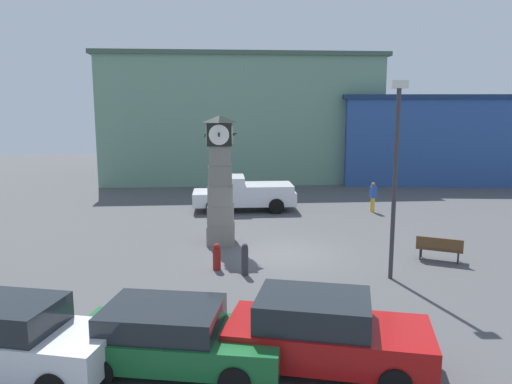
% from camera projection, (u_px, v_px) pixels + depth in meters
% --- Properties ---
extents(ground_plane, '(81.17, 81.17, 0.00)m').
position_uv_depth(ground_plane, '(282.00, 253.00, 18.97)').
color(ground_plane, '#4C4C4F').
extents(clock_tower, '(1.30, 1.34, 5.18)m').
position_uv_depth(clock_tower, '(220.00, 184.00, 19.99)').
color(clock_tower, slate).
rests_on(clock_tower, ground_plane).
extents(bollard_near_tower, '(0.23, 0.23, 1.08)m').
position_uv_depth(bollard_near_tower, '(245.00, 259.00, 16.46)').
color(bollard_near_tower, '#333338').
rests_on(bollard_near_tower, ground_plane).
extents(bollard_mid_row, '(0.27, 0.27, 0.93)m').
position_uv_depth(bollard_mid_row, '(217.00, 256.00, 17.01)').
color(bollard_mid_row, maroon).
rests_on(bollard_mid_row, ground_plane).
extents(car_navy_sedan, '(4.24, 2.46, 1.59)m').
position_uv_depth(car_navy_sedan, '(16.00, 338.00, 10.29)').
color(car_navy_sedan, silver).
rests_on(car_navy_sedan, ground_plane).
extents(car_near_tower, '(4.64, 2.55, 1.38)m').
position_uv_depth(car_near_tower, '(174.00, 336.00, 10.59)').
color(car_near_tower, '#19602D').
rests_on(car_near_tower, ground_plane).
extents(car_by_building, '(4.57, 2.72, 1.60)m').
position_uv_depth(car_by_building, '(324.00, 332.00, 10.55)').
color(car_by_building, '#A51111').
rests_on(car_by_building, ground_plane).
extents(pickup_truck, '(5.54, 2.58, 1.85)m').
position_uv_depth(pickup_truck, '(243.00, 193.00, 26.72)').
color(pickup_truck, silver).
rests_on(pickup_truck, ground_plane).
extents(bench, '(1.68, 1.15, 0.90)m').
position_uv_depth(bench, '(440.00, 247.00, 17.95)').
color(bench, brown).
rests_on(bench, ground_plane).
extents(pedestrian_near_bench, '(0.30, 0.43, 1.59)m').
position_uv_depth(pedestrian_near_bench, '(373.00, 195.00, 26.23)').
color(pedestrian_near_bench, gold).
rests_on(pedestrian_near_bench, ground_plane).
extents(street_lamp_far_side, '(0.50, 0.24, 6.31)m').
position_uv_depth(street_lamp_far_side, '(395.00, 167.00, 15.63)').
color(street_lamp_far_side, '#333338').
rests_on(street_lamp_far_side, ground_plane).
extents(warehouse_blue_far, '(21.29, 13.71, 9.23)m').
position_uv_depth(warehouse_blue_far, '(239.00, 118.00, 39.92)').
color(warehouse_blue_far, gray).
rests_on(warehouse_blue_far, ground_plane).
extents(storefront_low_left, '(18.47, 11.39, 6.31)m').
position_uv_depth(storefront_low_left, '(450.00, 137.00, 38.70)').
color(storefront_low_left, '#2D5193').
rests_on(storefront_low_left, ground_plane).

